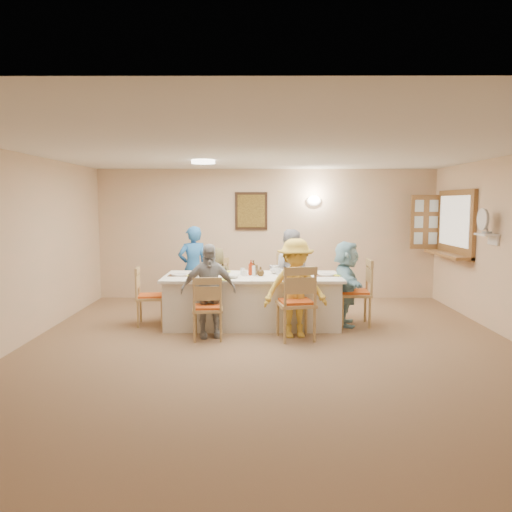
{
  "coord_description": "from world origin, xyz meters",
  "views": [
    {
      "loc": [
        -0.17,
        -6.13,
        1.85
      ],
      "look_at": [
        -0.2,
        1.4,
        1.05
      ],
      "focal_mm": 35.0,
      "sensor_mm": 36.0,
      "label": 1
    }
  ],
  "objects_px": {
    "diner_back_right": "(289,272)",
    "diner_right_end": "(346,283)",
    "chair_back_right": "(289,284)",
    "chair_front_right": "(296,302)",
    "desk_fan": "(485,224)",
    "diner_back_left": "(217,281)",
    "dining_table": "(252,300)",
    "caregiver": "(193,268)",
    "chair_left_end": "(151,296)",
    "serving_hatch": "(456,224)",
    "diner_front_left": "(208,290)",
    "chair_front_left": "(208,307)",
    "diner_front_right": "(295,288)",
    "chair_back_left": "(217,286)",
    "chair_right_end": "(354,292)",
    "condiment_ketchup": "(251,268)"
  },
  "relations": [
    {
      "from": "diner_back_left",
      "to": "diner_back_right",
      "type": "height_order",
      "value": "diner_back_right"
    },
    {
      "from": "caregiver",
      "to": "serving_hatch",
      "type": "bearing_deg",
      "value": 154.7
    },
    {
      "from": "chair_back_left",
      "to": "chair_back_right",
      "type": "distance_m",
      "value": 1.2
    },
    {
      "from": "dining_table",
      "to": "chair_left_end",
      "type": "relative_size",
      "value": 2.98
    },
    {
      "from": "diner_right_end",
      "to": "chair_back_left",
      "type": "bearing_deg",
      "value": 74.09
    },
    {
      "from": "serving_hatch",
      "to": "diner_right_end",
      "type": "distance_m",
      "value": 2.46
    },
    {
      "from": "diner_front_left",
      "to": "diner_front_right",
      "type": "bearing_deg",
      "value": -11.58
    },
    {
      "from": "diner_back_right",
      "to": "diner_right_end",
      "type": "relative_size",
      "value": 1.11
    },
    {
      "from": "chair_back_left",
      "to": "diner_back_left",
      "type": "xyz_separation_m",
      "value": [
        0.0,
        -0.12,
        0.1
      ]
    },
    {
      "from": "diner_right_end",
      "to": "chair_front_right",
      "type": "bearing_deg",
      "value": 139.99
    },
    {
      "from": "chair_front_left",
      "to": "diner_front_right",
      "type": "xyz_separation_m",
      "value": [
        1.2,
        0.12,
        0.24
      ]
    },
    {
      "from": "chair_back_right",
      "to": "diner_front_left",
      "type": "xyz_separation_m",
      "value": [
        -1.2,
        -1.48,
        0.15
      ]
    },
    {
      "from": "serving_hatch",
      "to": "chair_front_right",
      "type": "distance_m",
      "value": 3.56
    },
    {
      "from": "chair_front_left",
      "to": "chair_front_right",
      "type": "xyz_separation_m",
      "value": [
        1.2,
        0.0,
        0.07
      ]
    },
    {
      "from": "chair_back_right",
      "to": "chair_front_right",
      "type": "distance_m",
      "value": 1.6
    },
    {
      "from": "chair_front_left",
      "to": "chair_left_end",
      "type": "xyz_separation_m",
      "value": [
        -0.95,
        0.8,
        0.0
      ]
    },
    {
      "from": "desk_fan",
      "to": "chair_back_left",
      "type": "height_order",
      "value": "desk_fan"
    },
    {
      "from": "serving_hatch",
      "to": "dining_table",
      "type": "height_order",
      "value": "serving_hatch"
    },
    {
      "from": "chair_left_end",
      "to": "diner_front_right",
      "type": "bearing_deg",
      "value": -114.22
    },
    {
      "from": "chair_left_end",
      "to": "diner_front_right",
      "type": "height_order",
      "value": "diner_front_right"
    },
    {
      "from": "chair_back_left",
      "to": "chair_back_right",
      "type": "relative_size",
      "value": 0.93
    },
    {
      "from": "chair_front_right",
      "to": "diner_back_right",
      "type": "xyz_separation_m",
      "value": [
        0.0,
        1.48,
        0.2
      ]
    },
    {
      "from": "diner_back_left",
      "to": "serving_hatch",
      "type": "bearing_deg",
      "value": -178.68
    },
    {
      "from": "dining_table",
      "to": "caregiver",
      "type": "bearing_deg",
      "value": 132.4
    },
    {
      "from": "chair_front_right",
      "to": "caregiver",
      "type": "xyz_separation_m",
      "value": [
        -1.65,
        1.95,
        0.21
      ]
    },
    {
      "from": "diner_front_right",
      "to": "diner_back_left",
      "type": "bearing_deg",
      "value": 124.01
    },
    {
      "from": "dining_table",
      "to": "chair_right_end",
      "type": "height_order",
      "value": "chair_right_end"
    },
    {
      "from": "serving_hatch",
      "to": "chair_right_end",
      "type": "distance_m",
      "value": 2.4
    },
    {
      "from": "diner_right_end",
      "to": "diner_back_left",
      "type": "bearing_deg",
      "value": 77.09
    },
    {
      "from": "serving_hatch",
      "to": "chair_back_left",
      "type": "height_order",
      "value": "serving_hatch"
    },
    {
      "from": "diner_right_end",
      "to": "dining_table",
      "type": "bearing_deg",
      "value": 95.69
    },
    {
      "from": "serving_hatch",
      "to": "diner_back_right",
      "type": "relative_size",
      "value": 1.05
    },
    {
      "from": "desk_fan",
      "to": "condiment_ketchup",
      "type": "height_order",
      "value": "desk_fan"
    },
    {
      "from": "desk_fan",
      "to": "dining_table",
      "type": "relative_size",
      "value": 0.11
    },
    {
      "from": "diner_back_left",
      "to": "caregiver",
      "type": "distance_m",
      "value": 0.67
    },
    {
      "from": "serving_hatch",
      "to": "diner_front_left",
      "type": "bearing_deg",
      "value": -156.74
    },
    {
      "from": "desk_fan",
      "to": "chair_back_right",
      "type": "relative_size",
      "value": 0.3
    },
    {
      "from": "chair_back_right",
      "to": "diner_back_left",
      "type": "distance_m",
      "value": 1.21
    },
    {
      "from": "diner_back_left",
      "to": "diner_back_right",
      "type": "xyz_separation_m",
      "value": [
        1.2,
        0.0,
        0.15
      ]
    },
    {
      "from": "chair_front_right",
      "to": "chair_right_end",
      "type": "xyz_separation_m",
      "value": [
        0.95,
        0.8,
        -0.01
      ]
    },
    {
      "from": "caregiver",
      "to": "chair_front_left",
      "type": "bearing_deg",
      "value": 78.76
    },
    {
      "from": "desk_fan",
      "to": "chair_left_end",
      "type": "distance_m",
      "value": 5.03
    },
    {
      "from": "desk_fan",
      "to": "diner_back_right",
      "type": "height_order",
      "value": "desk_fan"
    },
    {
      "from": "desk_fan",
      "to": "diner_back_left",
      "type": "distance_m",
      "value": 4.19
    },
    {
      "from": "dining_table",
      "to": "diner_back_left",
      "type": "xyz_separation_m",
      "value": [
        -0.6,
        0.68,
        0.19
      ]
    },
    {
      "from": "desk_fan",
      "to": "dining_table",
      "type": "height_order",
      "value": "desk_fan"
    },
    {
      "from": "chair_front_right",
      "to": "diner_front_right",
      "type": "height_order",
      "value": "diner_front_right"
    },
    {
      "from": "serving_hatch",
      "to": "chair_left_end",
      "type": "height_order",
      "value": "serving_hatch"
    },
    {
      "from": "dining_table",
      "to": "diner_right_end",
      "type": "height_order",
      "value": "diner_right_end"
    },
    {
      "from": "diner_front_right",
      "to": "caregiver",
      "type": "bearing_deg",
      "value": 124.63
    }
  ]
}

